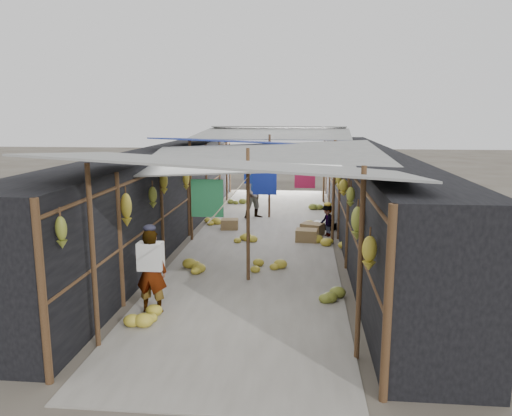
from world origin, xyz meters
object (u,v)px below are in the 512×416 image
(crate_near, at_px, (306,236))
(vendor_seated, at_px, (327,221))
(shopper_blue, at_px, (256,193))
(black_basin, at_px, (325,225))
(vendor_elderly, at_px, (151,271))

(crate_near, height_order, vendor_seated, vendor_seated)
(crate_near, height_order, shopper_blue, shopper_blue)
(shopper_blue, height_order, vendor_seated, shopper_blue)
(black_basin, relative_size, vendor_seated, 0.74)
(vendor_seated, bearing_deg, vendor_elderly, -61.63)
(black_basin, height_order, vendor_seated, vendor_seated)
(black_basin, xyz_separation_m, vendor_elderly, (-3.10, -6.42, 0.62))
(black_basin, distance_m, vendor_elderly, 7.16)
(black_basin, height_order, vendor_elderly, vendor_elderly)
(vendor_elderly, xyz_separation_m, shopper_blue, (0.99, 7.63, 0.08))
(crate_near, bearing_deg, vendor_seated, 51.37)
(crate_near, relative_size, vendor_elderly, 0.38)
(shopper_blue, bearing_deg, vendor_seated, -73.63)
(crate_near, xyz_separation_m, black_basin, (0.55, 1.57, -0.07))
(shopper_blue, relative_size, vendor_seated, 1.82)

